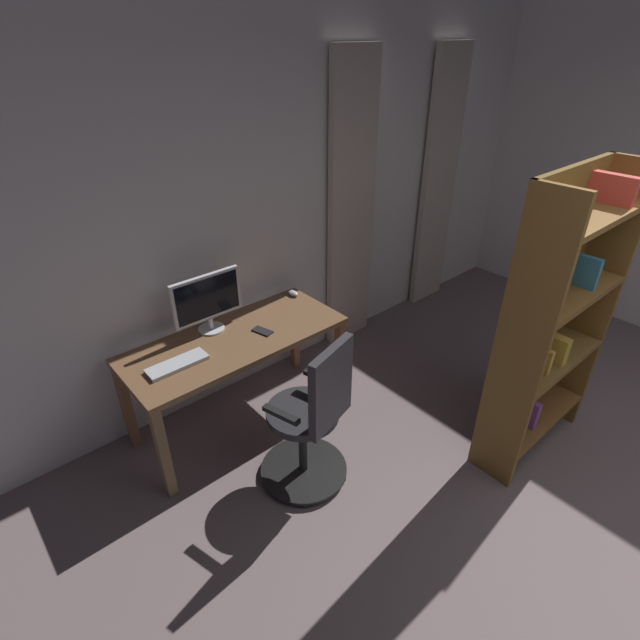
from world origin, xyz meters
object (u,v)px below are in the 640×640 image
object	(u,v)px
computer_monitor	(207,300)
computer_keyboard	(177,364)
bookshelf	(548,324)
computer_mouse	(293,293)
office_chair	(312,421)
desk	(236,349)
cell_phone_face_up	(263,331)

from	to	relation	value
computer_monitor	computer_keyboard	size ratio (longest dim) A/B	1.32
computer_monitor	bookshelf	xyz separation A→B (m)	(-1.44, 1.62, -0.02)
computer_monitor	bookshelf	bearing A→B (deg)	131.55
computer_keyboard	bookshelf	bearing A→B (deg)	142.55
computer_keyboard	computer_mouse	world-z (taller)	computer_mouse
office_chair	computer_monitor	size ratio (longest dim) A/B	2.15
office_chair	bookshelf	xyz separation A→B (m)	(-1.34, 0.67, 0.45)
desk	computer_keyboard	world-z (taller)	computer_keyboard
computer_mouse	desk	bearing A→B (deg)	18.04
office_chair	cell_phone_face_up	bearing A→B (deg)	62.43
computer_keyboard	cell_phone_face_up	bearing A→B (deg)	177.95
desk	computer_keyboard	bearing A→B (deg)	5.33
computer_mouse	bookshelf	world-z (taller)	bookshelf
desk	computer_keyboard	distance (m)	0.45
desk	computer_monitor	world-z (taller)	computer_monitor
desk	bookshelf	world-z (taller)	bookshelf
desk	computer_keyboard	xyz separation A→B (m)	(0.44, 0.04, 0.11)
computer_mouse	bookshelf	size ratio (longest dim) A/B	0.05
office_chair	computer_monitor	bearing A→B (deg)	80.43
office_chair	computer_keyboard	world-z (taller)	office_chair
office_chair	computer_monitor	xyz separation A→B (m)	(0.10, -0.95, 0.47)
cell_phone_face_up	bookshelf	xyz separation A→B (m)	(-1.19, 1.36, 0.21)
computer_keyboard	bookshelf	world-z (taller)	bookshelf
computer_monitor	computer_keyboard	distance (m)	0.49
desk	computer_monitor	bearing A→B (deg)	-70.94
computer_mouse	cell_phone_face_up	world-z (taller)	computer_mouse
desk	computer_mouse	distance (m)	0.71
cell_phone_face_up	computer_keyboard	bearing A→B (deg)	-17.32
cell_phone_face_up	computer_mouse	bearing A→B (deg)	-165.31
computer_mouse	bookshelf	distance (m)	1.80
office_chair	computer_keyboard	size ratio (longest dim) A/B	2.82
computer_mouse	cell_phone_face_up	bearing A→B (deg)	29.96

